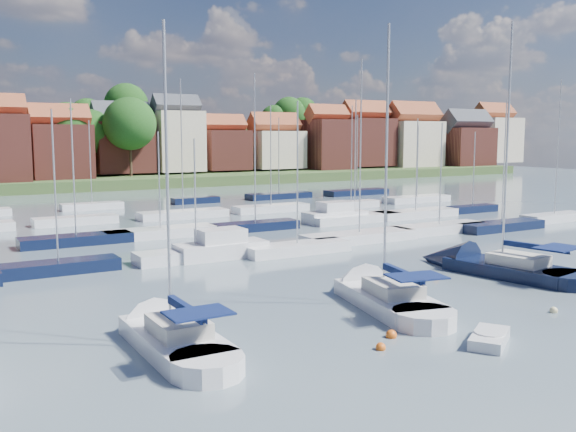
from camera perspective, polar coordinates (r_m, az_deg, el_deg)
ground at (r=69.47m, az=-8.79°, el=-0.56°), size 260.00×260.00×0.00m
sailboat_left at (r=30.11m, az=-10.91°, el=-10.25°), size 3.04×11.30×15.34m
sailboat_centre at (r=36.96m, az=7.80°, el=-6.90°), size 5.73×12.57×16.49m
sailboat_navy at (r=46.13m, az=17.20°, el=-4.32°), size 5.78×13.46×18.01m
tender at (r=30.65m, az=17.47°, el=-10.35°), size 3.29×2.83×0.65m
buoy_a at (r=26.48m, az=-9.02°, el=-13.51°), size 0.45×0.45×0.45m
buoy_b at (r=28.92m, az=8.23°, el=-11.68°), size 0.45×0.45×0.45m
buoy_c at (r=30.63m, az=9.16°, el=-10.61°), size 0.53×0.53×0.53m
buoy_d at (r=37.02m, az=22.53°, el=-7.93°), size 0.42×0.42×0.42m
buoy_e at (r=43.09m, az=12.97°, el=-5.46°), size 0.46×0.46×0.46m
marina_field at (r=65.73m, az=-5.69°, el=-0.57°), size 79.62×41.41×15.93m
far_shore_town at (r=159.18m, az=-20.49°, el=5.10°), size 212.46×90.00×22.27m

